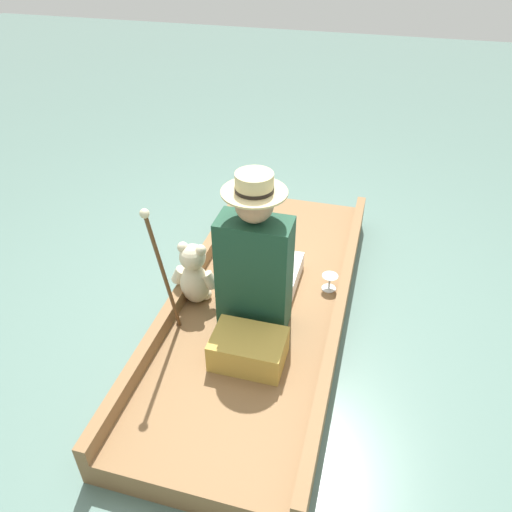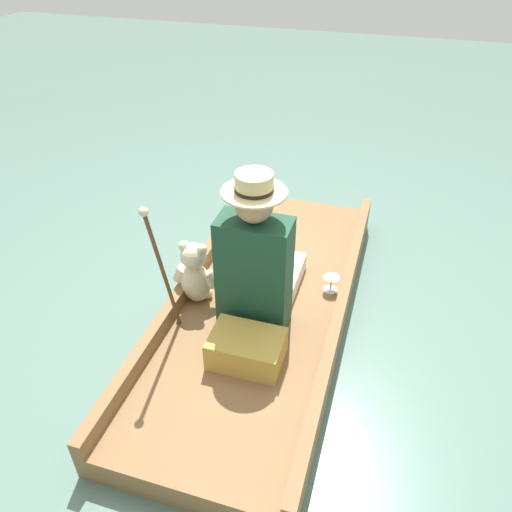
% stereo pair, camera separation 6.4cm
% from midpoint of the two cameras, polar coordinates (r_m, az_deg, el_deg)
% --- Properties ---
extents(ground_plane, '(16.00, 16.00, 0.00)m').
position_cam_midpoint_polar(ground_plane, '(3.05, 1.37, -7.09)').
color(ground_plane, slate).
extents(punt_boat, '(0.97, 2.45, 0.25)m').
position_cam_midpoint_polar(punt_boat, '(3.00, 1.40, -5.91)').
color(punt_boat, brown).
rests_on(punt_boat, ground_plane).
extents(seat_cushion, '(0.37, 0.26, 0.16)m').
position_cam_midpoint_polar(seat_cushion, '(2.55, -0.35, -10.57)').
color(seat_cushion, '#B7933D').
rests_on(seat_cushion, punt_boat).
extents(seated_person, '(0.38, 0.73, 0.91)m').
position_cam_midpoint_polar(seated_person, '(2.65, 0.98, -1.09)').
color(seated_person, white).
rests_on(seated_person, punt_boat).
extents(teddy_bear, '(0.28, 0.17, 0.41)m').
position_cam_midpoint_polar(teddy_bear, '(2.85, -6.30, -2.03)').
color(teddy_bear, beige).
rests_on(teddy_bear, punt_boat).
extents(wine_glass, '(0.10, 0.10, 0.10)m').
position_cam_midpoint_polar(wine_glass, '(3.01, 9.20, -2.85)').
color(wine_glass, silver).
rests_on(wine_glass, punt_boat).
extents(walking_cane, '(0.04, 0.23, 0.86)m').
position_cam_midpoint_polar(walking_cane, '(2.43, -10.14, -0.85)').
color(walking_cane, brown).
rests_on(walking_cane, punt_boat).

